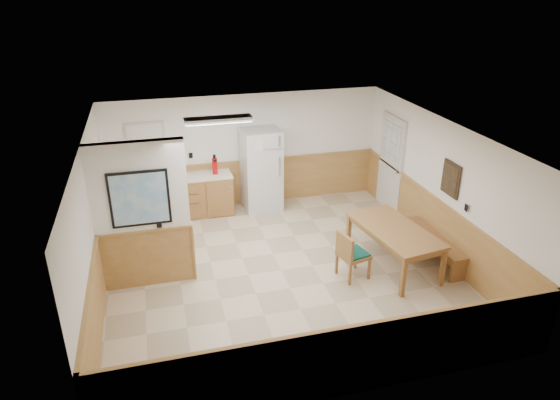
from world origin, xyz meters
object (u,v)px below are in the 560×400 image
object	(u,v)px
dining_table	(394,233)
fire_extinguisher	(215,166)
soap_bottle	(142,175)
dining_chair	(349,252)
refrigerator	(261,170)
dining_bench	(434,242)

from	to	relation	value
dining_table	fire_extinguisher	bearing A→B (deg)	123.27
dining_table	soap_bottle	xyz separation A→B (m)	(-4.21, 3.02, 0.36)
fire_extinguisher	soap_bottle	xyz separation A→B (m)	(-1.51, -0.01, -0.07)
soap_bottle	dining_table	bearing A→B (deg)	-35.63
dining_chair	soap_bottle	distance (m)	4.62
dining_chair	soap_bottle	size ratio (longest dim) A/B	3.45
refrigerator	dining_table	size ratio (longest dim) A/B	0.93
refrigerator	dining_table	world-z (taller)	refrigerator
dining_table	dining_chair	distance (m)	0.93
soap_bottle	dining_bench	bearing A→B (deg)	-30.47
refrigerator	dining_chair	size ratio (longest dim) A/B	2.13
refrigerator	fire_extinguisher	bearing A→B (deg)	174.01
refrigerator	fire_extinguisher	distance (m)	1.02
dining_bench	fire_extinguisher	distance (m)	4.69
refrigerator	fire_extinguisher	xyz separation A→B (m)	(-1.00, 0.04, 0.19)
dining_table	fire_extinguisher	world-z (taller)	fire_extinguisher
fire_extinguisher	dining_chair	bearing A→B (deg)	-49.83
dining_table	refrigerator	bearing A→B (deg)	111.19
refrigerator	dining_chair	bearing A→B (deg)	-79.48
dining_bench	soap_bottle	xyz separation A→B (m)	(-5.05, 2.97, 0.68)
dining_table	dining_bench	xyz separation A→B (m)	(0.84, 0.04, -0.31)
refrigerator	dining_table	xyz separation A→B (m)	(1.70, -2.99, -0.25)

